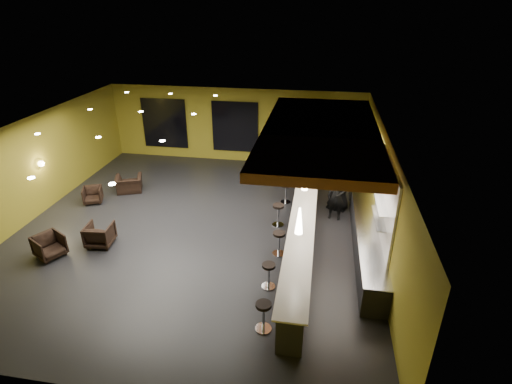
% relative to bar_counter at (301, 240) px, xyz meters
% --- Properties ---
extents(floor, '(12.00, 13.00, 0.10)m').
position_rel_bar_counter_xyz_m(floor, '(-3.65, 1.00, -0.55)').
color(floor, black).
rests_on(floor, ground).
extents(ceiling, '(12.00, 13.00, 0.10)m').
position_rel_bar_counter_xyz_m(ceiling, '(-3.65, 1.00, 3.05)').
color(ceiling, black).
extents(wall_back, '(12.00, 0.10, 3.50)m').
position_rel_bar_counter_xyz_m(wall_back, '(-3.65, 7.55, 1.25)').
color(wall_back, olive).
rests_on(wall_back, floor).
extents(wall_front, '(12.00, 0.10, 3.50)m').
position_rel_bar_counter_xyz_m(wall_front, '(-3.65, -5.55, 1.25)').
color(wall_front, olive).
rests_on(wall_front, floor).
extents(wall_left, '(0.10, 13.00, 3.50)m').
position_rel_bar_counter_xyz_m(wall_left, '(-9.70, 1.00, 1.25)').
color(wall_left, olive).
rests_on(wall_left, floor).
extents(wall_right, '(0.10, 13.00, 3.50)m').
position_rel_bar_counter_xyz_m(wall_right, '(2.40, 1.00, 1.25)').
color(wall_right, olive).
rests_on(wall_right, floor).
extents(wood_soffit, '(3.60, 8.00, 0.28)m').
position_rel_bar_counter_xyz_m(wood_soffit, '(0.35, 2.00, 2.86)').
color(wood_soffit, '#A75B31').
rests_on(wood_soffit, ceiling).
extents(window_left, '(2.20, 0.06, 2.40)m').
position_rel_bar_counter_xyz_m(window_left, '(-7.15, 7.44, 1.20)').
color(window_left, black).
rests_on(window_left, wall_back).
extents(window_center, '(2.20, 0.06, 2.40)m').
position_rel_bar_counter_xyz_m(window_center, '(-3.65, 7.44, 1.20)').
color(window_center, black).
rests_on(window_center, wall_back).
extents(window_right, '(2.20, 0.06, 2.40)m').
position_rel_bar_counter_xyz_m(window_right, '(-0.65, 7.44, 1.20)').
color(window_right, black).
rests_on(window_right, wall_back).
extents(tile_backsplash, '(0.06, 3.20, 2.40)m').
position_rel_bar_counter_xyz_m(tile_backsplash, '(2.31, 0.00, 1.50)').
color(tile_backsplash, white).
rests_on(tile_backsplash, wall_right).
extents(bar_counter, '(0.60, 8.00, 1.00)m').
position_rel_bar_counter_xyz_m(bar_counter, '(0.00, 0.00, 0.00)').
color(bar_counter, black).
rests_on(bar_counter, floor).
extents(bar_top, '(0.78, 8.10, 0.05)m').
position_rel_bar_counter_xyz_m(bar_top, '(0.00, 0.00, 0.52)').
color(bar_top, silver).
rests_on(bar_top, bar_counter).
extents(prep_counter, '(0.70, 6.00, 0.86)m').
position_rel_bar_counter_xyz_m(prep_counter, '(2.00, 0.50, -0.07)').
color(prep_counter, black).
rests_on(prep_counter, floor).
extents(prep_top, '(0.72, 6.00, 0.03)m').
position_rel_bar_counter_xyz_m(prep_top, '(2.00, 0.50, 0.39)').
color(prep_top, silver).
rests_on(prep_top, prep_counter).
extents(wall_shelf_lower, '(0.30, 1.50, 0.03)m').
position_rel_bar_counter_xyz_m(wall_shelf_lower, '(2.17, -0.20, 1.10)').
color(wall_shelf_lower, silver).
rests_on(wall_shelf_lower, wall_right).
extents(wall_shelf_upper, '(0.30, 1.50, 0.03)m').
position_rel_bar_counter_xyz_m(wall_shelf_upper, '(2.17, -0.20, 1.55)').
color(wall_shelf_upper, silver).
rests_on(wall_shelf_upper, wall_right).
extents(column, '(0.60, 0.60, 3.50)m').
position_rel_bar_counter_xyz_m(column, '(0.00, 4.60, 1.25)').
color(column, '#935621').
rests_on(column, floor).
extents(wall_sconce, '(0.22, 0.22, 0.22)m').
position_rel_bar_counter_xyz_m(wall_sconce, '(-9.53, 1.50, 1.30)').
color(wall_sconce, '#FFE5B2').
rests_on(wall_sconce, wall_left).
extents(pendant_0, '(0.20, 0.20, 0.70)m').
position_rel_bar_counter_xyz_m(pendant_0, '(0.00, -2.00, 1.85)').
color(pendant_0, white).
rests_on(pendant_0, wood_soffit).
extents(pendant_1, '(0.20, 0.20, 0.70)m').
position_rel_bar_counter_xyz_m(pendant_1, '(0.00, 0.50, 1.85)').
color(pendant_1, white).
rests_on(pendant_1, wood_soffit).
extents(pendant_2, '(0.20, 0.20, 0.70)m').
position_rel_bar_counter_xyz_m(pendant_2, '(0.00, 3.00, 1.85)').
color(pendant_2, white).
rests_on(pendant_2, wood_soffit).
extents(staff_a, '(0.70, 0.51, 1.77)m').
position_rel_bar_counter_xyz_m(staff_a, '(1.07, 2.46, 0.38)').
color(staff_a, black).
rests_on(staff_a, floor).
extents(staff_b, '(0.91, 0.72, 1.86)m').
position_rel_bar_counter_xyz_m(staff_b, '(1.20, 3.21, 0.43)').
color(staff_b, black).
rests_on(staff_b, floor).
extents(staff_c, '(0.88, 0.70, 1.56)m').
position_rel_bar_counter_xyz_m(staff_c, '(1.27, 3.17, 0.28)').
color(staff_c, black).
rests_on(staff_c, floor).
extents(armchair_a, '(1.07, 1.06, 0.73)m').
position_rel_bar_counter_xyz_m(armchair_a, '(-7.59, -1.37, -0.14)').
color(armchair_a, black).
rests_on(armchair_a, floor).
extents(armchair_b, '(0.87, 0.89, 0.74)m').
position_rel_bar_counter_xyz_m(armchair_b, '(-6.39, -0.52, -0.13)').
color(armchair_b, black).
rests_on(armchair_b, floor).
extents(armchair_c, '(0.89, 0.90, 0.63)m').
position_rel_bar_counter_xyz_m(armchair_c, '(-8.19, 2.18, -0.18)').
color(armchair_c, black).
rests_on(armchair_c, floor).
extents(armchair_d, '(1.27, 1.19, 0.66)m').
position_rel_bar_counter_xyz_m(armchair_d, '(-7.23, 3.33, -0.17)').
color(armchair_d, black).
rests_on(armchair_d, floor).
extents(bar_stool_0, '(0.40, 0.40, 0.79)m').
position_rel_bar_counter_xyz_m(bar_stool_0, '(-0.67, -3.29, 0.01)').
color(bar_stool_0, silver).
rests_on(bar_stool_0, floor).
extents(bar_stool_1, '(0.38, 0.38, 0.76)m').
position_rel_bar_counter_xyz_m(bar_stool_1, '(-0.76, -1.72, -0.02)').
color(bar_stool_1, silver).
rests_on(bar_stool_1, floor).
extents(bar_stool_2, '(0.40, 0.40, 0.78)m').
position_rel_bar_counter_xyz_m(bar_stool_2, '(-0.66, -0.11, 0.00)').
color(bar_stool_2, silver).
rests_on(bar_stool_2, floor).
extents(bar_stool_3, '(0.41, 0.41, 0.80)m').
position_rel_bar_counter_xyz_m(bar_stool_3, '(-0.89, 1.63, 0.01)').
color(bar_stool_3, silver).
rests_on(bar_stool_3, floor).
extents(bar_stool_4, '(0.39, 0.39, 0.77)m').
position_rel_bar_counter_xyz_m(bar_stool_4, '(-0.80, 3.41, -0.01)').
color(bar_stool_4, silver).
rests_on(bar_stool_4, floor).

